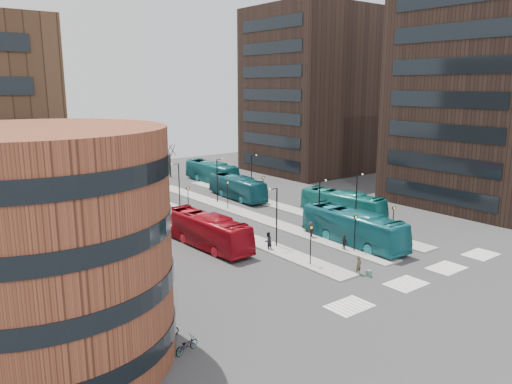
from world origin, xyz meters
TOP-DOWN VIEW (x-y plane):
  - ground at (0.00, 0.00)m, footprint 160.00×160.00m
  - island_left at (-4.00, 30.00)m, footprint 2.50×45.00m
  - island_mid at (2.00, 30.00)m, footprint 2.50×45.00m
  - island_right at (8.00, 30.00)m, footprint 2.50×45.00m
  - suitcase at (-2.18, 6.99)m, footprint 0.45×0.37m
  - red_bus at (-8.90, 22.59)m, footprint 3.44×12.40m
  - teal_bus_a at (3.64, 14.01)m, footprint 3.46×12.89m
  - teal_bus_b at (6.45, 38.64)m, footprint 3.57×12.10m
  - teal_bus_c at (10.95, 22.18)m, footprint 3.98×11.90m
  - teal_bus_d at (10.12, 51.17)m, footprint 3.18×12.81m
  - traveller at (-2.56, 7.84)m, footprint 0.65×0.44m
  - commuter_a at (-4.68, 17.81)m, footprint 1.05×0.89m
  - commuter_b at (1.26, 13.00)m, footprint 0.46×0.95m
  - commuter_c at (1.52, 18.09)m, footprint 0.86×1.28m
  - bicycle_near at (-21.00, 5.75)m, footprint 1.95×1.08m
  - bicycle_mid at (-21.00, 8.03)m, footprint 1.51×0.51m
  - bicycle_far at (-21.00, 9.52)m, footprint 1.75×0.76m
  - crosswalk_stripes at (1.75, 4.00)m, footprint 22.35×2.40m
  - round_building at (-28.00, 10.00)m, footprint 15.16×15.16m
  - tower_near at (31.98, 16.00)m, footprint 20.12×20.00m
  - tower_far at (31.98, 50.00)m, footprint 20.12×20.00m
  - sign_poles at (1.60, 23.00)m, footprint 12.45×22.12m
  - lamp_posts at (2.64, 28.00)m, footprint 14.04×20.24m
  - bare_trees at (2.67, 62.67)m, footprint 10.97×8.14m

SIDE VIEW (x-z plane):
  - ground at x=0.00m, z-range 0.00..0.00m
  - crosswalk_stripes at x=1.75m, z-range 0.00..0.01m
  - island_left at x=-4.00m, z-range 0.00..0.15m
  - island_mid at x=2.00m, z-range 0.00..0.15m
  - island_right at x=8.00m, z-range 0.00..0.15m
  - suitcase at x=-2.18m, z-range 0.00..0.55m
  - bicycle_mid at x=-21.00m, z-range 0.00..0.89m
  - bicycle_far at x=-21.00m, z-range 0.00..0.89m
  - bicycle_near at x=-21.00m, z-range 0.00..0.97m
  - commuter_b at x=1.26m, z-range 0.00..1.57m
  - traveller at x=-2.56m, z-range 0.00..1.73m
  - commuter_c at x=1.52m, z-range 0.00..1.84m
  - commuter_a at x=-4.68m, z-range 0.00..1.88m
  - teal_bus_c at x=10.95m, z-range 0.00..3.25m
  - teal_bus_b at x=6.45m, z-range 0.00..3.33m
  - red_bus at x=-8.90m, z-range 0.00..3.42m
  - teal_bus_d at x=10.12m, z-range 0.00..3.56m
  - teal_bus_a at x=3.64m, z-range 0.00..3.56m
  - sign_poles at x=1.60m, z-range 0.58..4.23m
  - bare_trees at x=2.67m, z-range -0.22..5.67m
  - lamp_posts at x=2.64m, z-range 0.52..6.64m
  - round_building at x=-28.00m, z-range -0.01..13.99m
  - tower_near at x=31.98m, z-range 0.00..30.00m
  - tower_far at x=31.98m, z-range 0.00..30.00m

